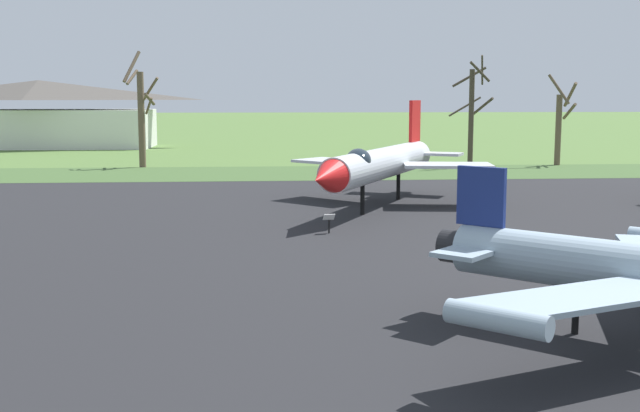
# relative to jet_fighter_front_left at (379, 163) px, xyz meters

# --- Properties ---
(asphalt_apron) EXTENTS (78.01, 63.49, 0.05)m
(asphalt_apron) POSITION_rel_jet_fighter_front_left_xyz_m (-0.68, -17.46, -2.48)
(asphalt_apron) COLOR black
(asphalt_apron) RESTS_ON ground
(grass_verge_strip) EXTENTS (138.01, 12.00, 0.06)m
(grass_verge_strip) POSITION_rel_jet_fighter_front_left_xyz_m (-0.68, 20.29, -2.47)
(grass_verge_strip) COLOR #3C582C
(grass_verge_strip) RESTS_ON ground
(jet_fighter_front_left) EXTENTS (11.30, 16.98, 5.87)m
(jet_fighter_front_left) POSITION_rel_jet_fighter_front_left_xyz_m (0.00, 0.00, 0.00)
(jet_fighter_front_left) COLOR silver
(jet_fighter_front_left) RESTS_ON ground
(info_placard_front_left) EXTENTS (0.55, 0.36, 0.93)m
(info_placard_front_left) POSITION_rel_jet_fighter_front_left_xyz_m (-3.47, -7.95, -1.91)
(info_placard_front_left) COLOR black
(info_placard_front_left) RESTS_ON ground
(bare_tree_far_left) EXTENTS (3.10, 2.72, 10.02)m
(bare_tree_far_left) POSITION_rel_jet_fighter_front_left_xyz_m (-16.56, 26.69, 2.28)
(bare_tree_far_left) COLOR brown
(bare_tree_far_left) RESTS_ON ground
(bare_tree_left_of_center) EXTENTS (3.61, 3.37, 9.62)m
(bare_tree_left_of_center) POSITION_rel_jet_fighter_front_left_xyz_m (12.12, 25.74, 2.44)
(bare_tree_left_of_center) COLOR #42382D
(bare_tree_left_of_center) RESTS_ON ground
(bare_tree_center) EXTENTS (2.57, 2.53, 8.06)m
(bare_tree_center) POSITION_rel_jet_fighter_front_left_xyz_m (20.08, 25.80, 1.35)
(bare_tree_center) COLOR brown
(bare_tree_center) RESTS_ON ground
(visitor_building) EXTENTS (27.73, 10.16, 8.03)m
(visitor_building) POSITION_rel_jet_fighter_front_left_xyz_m (-32.58, 54.95, 1.42)
(visitor_building) COLOR silver
(visitor_building) RESTS_ON ground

